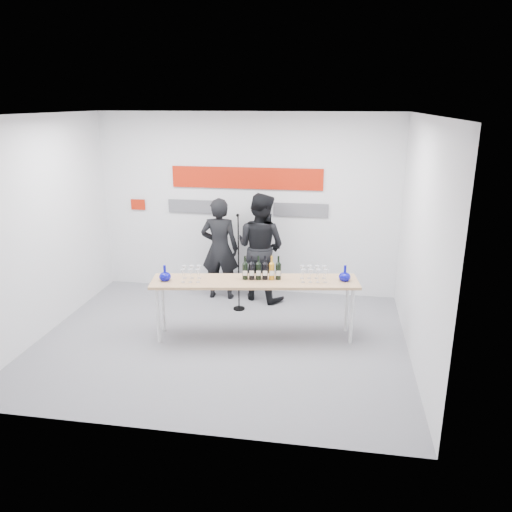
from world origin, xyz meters
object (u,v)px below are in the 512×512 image
Objects in this scene: presenter_left at (220,249)px; presenter_right at (260,247)px; mic_stand at (239,281)px; tasting_table at (255,285)px.

presenter_left is 0.67m from presenter_right.
presenter_left is 1.09× the size of mic_stand.
mic_stand is (-0.40, 0.90, -0.30)m from tasting_table.
presenter_right is at bearing -175.71° from presenter_left.
tasting_table is 1.83× the size of mic_stand.
presenter_right reaches higher than presenter_left.
presenter_right is 0.72m from mic_stand.
tasting_table is 1.68× the size of presenter_left.
mic_stand is at bearing 129.25° from presenter_left.
presenter_right reaches higher than mic_stand.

